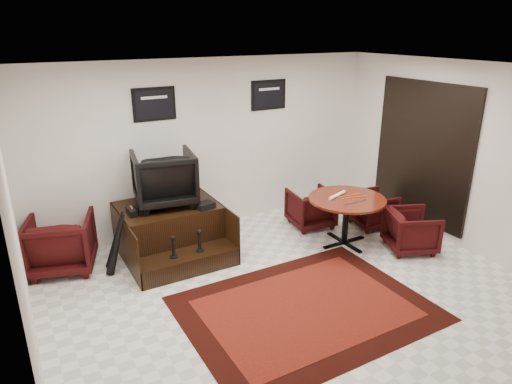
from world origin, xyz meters
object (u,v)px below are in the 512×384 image
shine_chair (164,175)px  table_chair_back (311,206)px  armchair_side (61,241)px  meeting_table (347,204)px  shine_podium (171,232)px  table_chair_window (373,207)px  table_chair_corner (411,229)px

shine_chair → table_chair_back: (2.42, -0.36, -0.83)m
armchair_side → meeting_table: 4.21m
shine_podium → armchair_side: (-1.50, 0.28, 0.09)m
table_chair_window → table_chair_corner: table_chair_corner is taller
table_chair_back → meeting_table: bearing=102.3°
table_chair_window → table_chair_back: bearing=68.4°
armchair_side → meeting_table: armchair_side is taller
armchair_side → table_chair_back: armchair_side is taller
shine_podium → table_chair_window: shine_podium is taller
shine_podium → meeting_table: 2.72m
shine_podium → armchair_side: armchair_side is taller
shine_podium → shine_chair: bearing=90.0°
meeting_table → table_chair_window: 0.99m
meeting_table → table_chair_corner: bearing=-41.6°
meeting_table → table_chair_window: (0.87, 0.32, -0.35)m
shine_chair → table_chair_window: shine_chair is taller
meeting_table → table_chair_window: size_ratio=1.78×
armchair_side → meeting_table: size_ratio=0.74×
shine_podium → meeting_table: meeting_table is taller
armchair_side → shine_chair: bearing=-168.2°
shine_podium → table_chair_window: bearing=-12.3°
shine_chair → table_chair_corner: 3.81m
table_chair_corner → meeting_table: bearing=71.9°
armchair_side → table_chair_window: (4.85, -1.02, -0.10)m
armchair_side → table_chair_window: 4.96m
shine_podium → table_chair_corner: shine_podium is taller
shine_podium → meeting_table: (2.48, -1.05, 0.33)m
table_chair_window → shine_podium: bearing=85.4°
meeting_table → armchair_side: bearing=161.5°
shine_podium → table_chair_back: (2.42, -0.21, 0.01)m
table_chair_corner → table_chair_window: bearing=15.8°
table_chair_corner → table_chair_back: bearing=51.6°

